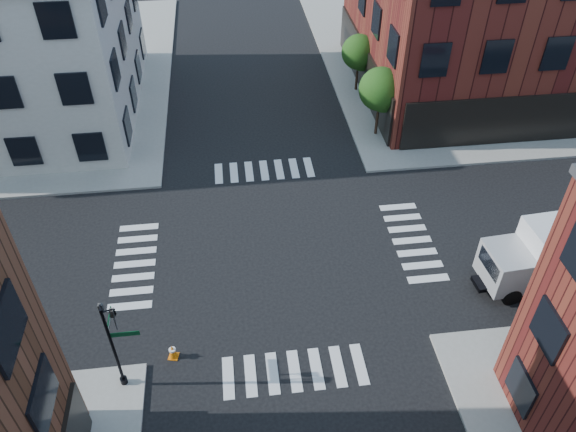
# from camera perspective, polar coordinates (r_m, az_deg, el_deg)

# --- Properties ---
(ground) EXTENTS (120.00, 120.00, 0.00)m
(ground) POSITION_cam_1_polar(r_m,az_deg,el_deg) (28.21, -1.18, -3.67)
(ground) COLOR black
(ground) RESTS_ON ground
(sidewalk_ne) EXTENTS (30.00, 30.00, 0.15)m
(sidewalk_ne) POSITION_cam_1_polar(r_m,az_deg,el_deg) (50.97, 21.14, 15.33)
(sidewalk_ne) COLOR gray
(sidewalk_ne) RESTS_ON ground
(building_ne) EXTENTS (25.00, 16.00, 12.00)m
(building_ne) POSITION_cam_1_polar(r_m,az_deg,el_deg) (44.63, 25.04, 19.24)
(building_ne) COLOR #471211
(building_ne) RESTS_ON ground
(tree_near) EXTENTS (2.69, 2.69, 4.49)m
(tree_near) POSITION_cam_1_polar(r_m,az_deg,el_deg) (35.60, 9.47, 12.39)
(tree_near) COLOR black
(tree_near) RESTS_ON ground
(tree_far) EXTENTS (2.43, 2.43, 4.07)m
(tree_far) POSITION_cam_1_polar(r_m,az_deg,el_deg) (40.91, 7.30, 16.03)
(tree_far) COLOR black
(tree_far) RESTS_ON ground
(signal_pole) EXTENTS (1.29, 1.24, 4.60)m
(signal_pole) POSITION_cam_1_polar(r_m,az_deg,el_deg) (22.08, -17.34, -11.71)
(signal_pole) COLOR black
(signal_pole) RESTS_ON ground
(box_truck) EXTENTS (7.51, 2.75, 3.34)m
(box_truck) POSITION_cam_1_polar(r_m,az_deg,el_deg) (28.65, 26.32, -3.35)
(box_truck) COLOR silver
(box_truck) RESTS_ON ground
(traffic_cone) EXTENTS (0.48, 0.48, 0.74)m
(traffic_cone) POSITION_cam_1_polar(r_m,az_deg,el_deg) (24.31, -11.64, -13.33)
(traffic_cone) COLOR orange
(traffic_cone) RESTS_ON ground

